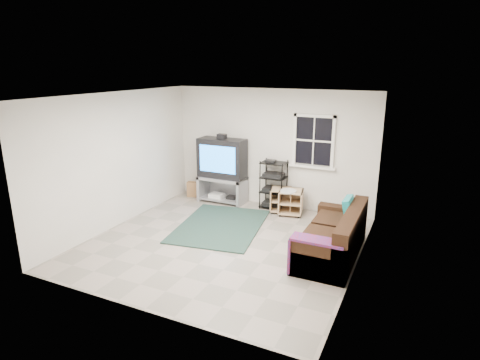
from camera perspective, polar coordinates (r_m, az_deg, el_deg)
The scene contains 8 objects.
room at distance 8.56m, azimuth 10.40°, elevation 5.02°, with size 4.60×4.62×4.60m.
tv_unit at distance 9.18m, azimuth -2.53°, elevation 2.14°, with size 1.08×0.54×1.59m.
av_rack at distance 8.87m, azimuth 4.77°, elevation -1.09°, with size 0.54×0.39×1.08m.
side_table_left at distance 8.75m, azimuth 5.87°, elevation -2.68°, with size 0.55×0.55×0.52m.
side_table_right at distance 8.60m, azimuth 7.24°, elevation -2.83°, with size 0.57×0.57×0.56m.
sofa at distance 6.88m, azimuth 13.15°, elevation -8.10°, with size 0.86×1.94×0.89m.
shag_rug at distance 8.00m, azimuth -2.80°, elevation -6.49°, with size 1.56×2.14×0.03m, color black.
paper_bag at distance 9.78m, azimuth -6.75°, elevation -1.29°, with size 0.25×0.16×0.36m, color #996844.
Camera 1 is at (3.08, -5.87, 3.08)m, focal length 30.00 mm.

